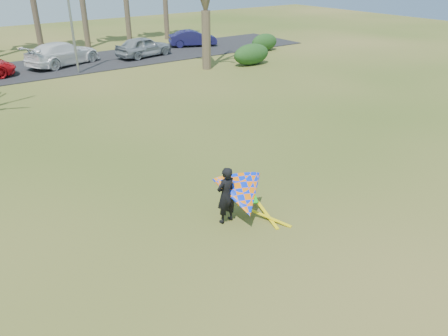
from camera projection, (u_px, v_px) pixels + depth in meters
ground at (263, 224)px, 13.08m from camera, size 100.00×100.00×0.00m
parking_strip at (37, 69)px, 31.34m from camera, size 46.00×7.00×0.06m
streetlight at (71, 5)px, 28.36m from camera, size 2.28×0.18×8.00m
hedge_near at (251, 54)px, 32.38m from camera, size 3.08×1.40×1.54m
hedge_far at (264, 42)px, 37.30m from camera, size 2.59×1.22×1.44m
car_3 at (63, 53)px, 32.07m from camera, size 6.17×4.30×1.66m
car_4 at (144, 47)px, 34.81m from camera, size 4.92×2.75×1.58m
car_5 at (193, 38)px, 39.00m from camera, size 4.46×2.93×1.39m
kite_flyer at (241, 196)px, 12.93m from camera, size 2.13×2.39×2.02m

